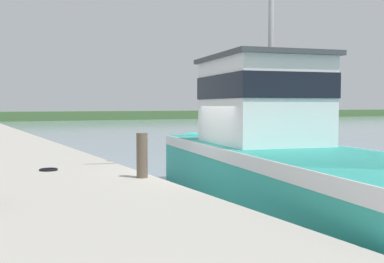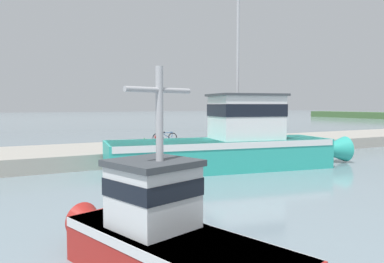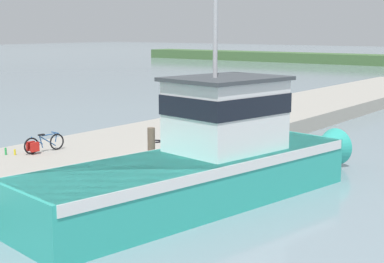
{
  "view_description": "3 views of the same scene",
  "coord_description": "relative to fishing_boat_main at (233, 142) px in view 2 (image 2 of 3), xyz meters",
  "views": [
    {
      "loc": [
        -5.86,
        -10.83,
        2.52
      ],
      "look_at": [
        -1.13,
        -1.56,
        1.95
      ],
      "focal_mm": 45.0,
      "sensor_mm": 36.0,
      "label": 1
    },
    {
      "loc": [
        17.2,
        -11.87,
        3.26
      ],
      "look_at": [
        -0.03,
        -2.63,
        1.87
      ],
      "focal_mm": 35.0,
      "sensor_mm": 36.0,
      "label": 2
    },
    {
      "loc": [
        11.61,
        -15.55,
        5.29
      ],
      "look_at": [
        -0.73,
        0.97,
        1.67
      ],
      "focal_mm": 55.0,
      "sensor_mm": 36.0,
      "label": 3
    }
  ],
  "objects": [
    {
      "name": "boat_red_outer",
      "position": [
        9.57,
        -8.06,
        -0.57
      ],
      "size": [
        5.9,
        3.04,
        3.96
      ],
      "rotation": [
        0.0,
        0.0,
        1.87
      ],
      "color": "#AD231E",
      "rests_on": "ground_plane"
    },
    {
      "name": "water_bottle_on_curb",
      "position": [
        -7.39,
        -1.68,
        -0.47
      ],
      "size": [
        0.07,
        0.07,
        0.21
      ],
      "primitive_type": "cylinder",
      "color": "yellow",
      "rests_on": "dock_pier"
    },
    {
      "name": "bicycle_touring",
      "position": [
        -6.99,
        -0.83,
        -0.26
      ],
      "size": [
        0.55,
        1.69,
        0.68
      ],
      "rotation": [
        0.0,
        0.0,
        -0.12
      ],
      "color": "black",
      "rests_on": "dock_pier"
    },
    {
      "name": "ground_plane",
      "position": [
        -1.44,
        1.07,
        -1.36
      ],
      "size": [
        320.0,
        320.0,
        0.0
      ],
      "primitive_type": "plane",
      "color": "gray"
    },
    {
      "name": "mooring_post",
      "position": [
        -3.17,
        0.97,
        -0.04
      ],
      "size": [
        0.27,
        0.27,
        1.07
      ],
      "primitive_type": "cylinder",
      "color": "brown",
      "rests_on": "dock_pier"
    },
    {
      "name": "dock_pier",
      "position": [
        -5.87,
        1.07,
        -0.97
      ],
      "size": [
        6.11,
        80.0,
        0.78
      ],
      "primitive_type": "cube",
      "color": "#A39E93",
      "rests_on": "ground_plane"
    },
    {
      "name": "water_bottle_by_bike",
      "position": [
        -7.69,
        -1.85,
        -0.44
      ],
      "size": [
        0.07,
        0.07,
        0.26
      ],
      "primitive_type": "cylinder",
      "color": "green",
      "rests_on": "dock_pier"
    },
    {
      "name": "fishing_boat_main",
      "position": [
        0.0,
        0.0,
        0.0
      ],
      "size": [
        5.03,
        13.57,
        11.19
      ],
      "rotation": [
        0.0,
        0.0,
        -0.17
      ],
      "color": "teal",
      "rests_on": "ground_plane"
    },
    {
      "name": "hose_coil",
      "position": [
        -4.93,
        3.29,
        -0.55
      ],
      "size": [
        0.48,
        0.48,
        0.05
      ],
      "primitive_type": "torus",
      "color": "black",
      "rests_on": "dock_pier"
    }
  ]
}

